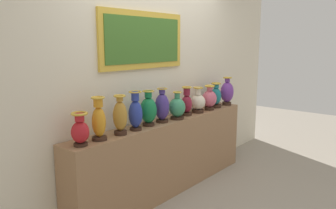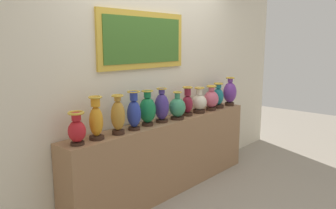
% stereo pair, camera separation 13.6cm
% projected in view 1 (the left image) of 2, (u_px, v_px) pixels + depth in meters
% --- Properties ---
extents(ground_plane, '(11.30, 11.30, 0.00)m').
position_uv_depth(ground_plane, '(168.00, 190.00, 3.87)').
color(ground_plane, gray).
extents(display_shelf, '(2.67, 0.32, 0.85)m').
position_uv_depth(display_shelf, '(168.00, 156.00, 3.79)').
color(display_shelf, '#99704C').
rests_on(display_shelf, ground_plane).
extents(back_wall, '(5.30, 0.14, 2.64)m').
position_uv_depth(back_wall, '(153.00, 76.00, 3.76)').
color(back_wall, beige).
rests_on(back_wall, ground_plane).
extents(vase_crimson, '(0.15, 0.15, 0.29)m').
position_uv_depth(vase_crimson, '(80.00, 130.00, 2.76)').
color(vase_crimson, '#382319').
rests_on(vase_crimson, display_shelf).
extents(vase_amber, '(0.13, 0.13, 0.39)m').
position_uv_depth(vase_amber, '(99.00, 121.00, 2.91)').
color(vase_amber, '#382319').
rests_on(vase_amber, display_shelf).
extents(vase_ochre, '(0.13, 0.13, 0.38)m').
position_uv_depth(vase_ochre, '(120.00, 116.00, 3.09)').
color(vase_ochre, '#382319').
rests_on(vase_ochre, display_shelf).
extents(vase_cobalt, '(0.14, 0.14, 0.39)m').
position_uv_depth(vase_cobalt, '(135.00, 113.00, 3.25)').
color(vase_cobalt, '#382319').
rests_on(vase_cobalt, display_shelf).
extents(vase_emerald, '(0.17, 0.17, 0.37)m').
position_uv_depth(vase_emerald, '(148.00, 110.00, 3.43)').
color(vase_emerald, '#382319').
rests_on(vase_emerald, display_shelf).
extents(vase_indigo, '(0.16, 0.16, 0.37)m').
position_uv_depth(vase_indigo, '(162.00, 107.00, 3.58)').
color(vase_indigo, '#382319').
rests_on(vase_indigo, display_shelf).
extents(vase_jade, '(0.19, 0.19, 0.32)m').
position_uv_depth(vase_jade, '(177.00, 107.00, 3.73)').
color(vase_jade, '#382319').
rests_on(vase_jade, display_shelf).
extents(vase_burgundy, '(0.13, 0.13, 0.35)m').
position_uv_depth(vase_burgundy, '(187.00, 103.00, 3.93)').
color(vase_burgundy, '#382319').
rests_on(vase_burgundy, display_shelf).
extents(vase_ivory, '(0.19, 0.19, 0.32)m').
position_uv_depth(vase_ivory, '(198.00, 102.00, 4.09)').
color(vase_ivory, '#382319').
rests_on(vase_ivory, display_shelf).
extents(vase_rose, '(0.19, 0.19, 0.32)m').
position_uv_depth(vase_rose, '(209.00, 98.00, 4.24)').
color(vase_rose, '#382319').
rests_on(vase_rose, display_shelf).
extents(vase_teal, '(0.15, 0.15, 0.33)m').
position_uv_depth(vase_teal, '(216.00, 96.00, 4.41)').
color(vase_teal, '#382319').
rests_on(vase_teal, display_shelf).
extents(vase_violet, '(0.18, 0.18, 0.39)m').
position_uv_depth(vase_violet, '(227.00, 92.00, 4.56)').
color(vase_violet, '#382319').
rests_on(vase_violet, display_shelf).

